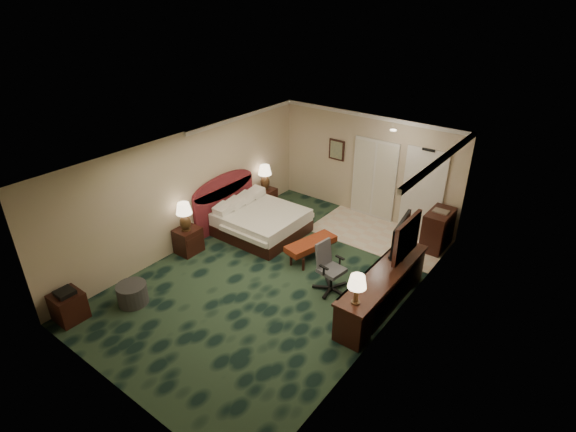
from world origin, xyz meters
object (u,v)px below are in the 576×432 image
Objects in this scene: nightstand_near at (188,240)px; lamp_near at (185,217)px; minibar at (438,230)px; lamp_far at (265,177)px; tv at (400,238)px; side_table at (69,306)px; bed at (262,223)px; desk_chair at (332,268)px; desk at (382,290)px; ottoman at (132,294)px; nightstand_far at (265,199)px; bed_bench at (311,249)px.

lamp_near reaches higher than nightstand_near.
minibar reaches higher than nightstand_near.
tv is at bearing -15.74° from lamp_far.
nightstand_near is at bearing 116.87° from lamp_near.
minibar is at bearing 10.31° from lamp_far.
lamp_near is at bearing -140.54° from minibar.
nightstand_near is 2.90m from side_table.
lamp_far is at bearing 125.86° from bed.
desk_chair is (-1.00, -0.82, -0.67)m from tv.
desk is at bearing 14.87° from desk_chair.
lamp_near reaches higher than ottoman.
desk_chair is at bearing -172.95° from desk.
tv is (4.38, 1.56, 0.89)m from nightstand_near.
nightstand_near is at bearing -159.80° from desk_chair.
minibar reaches higher than side_table.
desk reaches higher than nightstand_far.
tv is at bearing -15.34° from nightstand_far.
ottoman is 0.62× the size of minibar.
lamp_far is 0.54× the size of bed_bench.
lamp_far reaches higher than side_table.
nightstand_near is 5.74m from minibar.
bed reaches higher than nightstand_far.
bed is 1.52× the size of bed_bench.
side_table is 5.80m from desk.
side_table is (0.06, -5.70, -0.64)m from lamp_far.
bed_bench is (1.59, -0.17, -0.09)m from bed.
tv is 1.45m from desk_chair.
desk_chair reaches higher than minibar.
minibar is at bearing 55.82° from side_table.
side_table is (-0.53, -0.98, 0.07)m from ottoman.
lamp_far is 0.66× the size of tv.
bed is at bearing 169.94° from tv.
lamp_near is 2.09m from ottoman.
nightstand_far is (-0.00, 2.76, -0.01)m from nightstand_near.
ottoman is at bearing 61.82° from side_table.
nightstand_far is at bearing 165.29° from bed_bench.
bed is 1.60m from bed_bench.
lamp_far reaches higher than bed_bench.
desk_chair is 1.11× the size of minibar.
ottoman is at bearing -146.10° from tv.
lamp_near is 4.54m from desk.
bed is at bearing 168.24° from desk_chair.
nightstand_far is 2.69m from bed_bench.
minibar reaches higher than ottoman.
nightstand_near is (-0.79, -1.67, -0.00)m from bed.
bed_bench reaches higher than ottoman.
lamp_far is at bearing 156.63° from desk.
nightstand_near is at bearing -168.87° from desk.
lamp_near is at bearing -88.96° from lamp_far.
nightstand_far is 1.06× the size of side_table.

